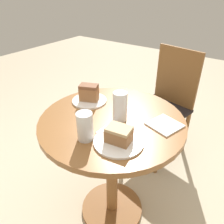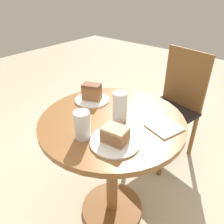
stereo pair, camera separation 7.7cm
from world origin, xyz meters
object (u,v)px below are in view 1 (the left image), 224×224
Objects in this scene: cake_slice_far at (89,93)px; glass_lemonade at (85,128)px; plate_near at (119,142)px; glass_water at (120,108)px; cake_slice_near at (119,134)px; plate_far at (89,100)px; chair at (163,103)px.

glass_lemonade reaches higher than cake_slice_far.
plate_near is 0.20m from glass_water.
glass_water reaches higher than glass_lemonade.
cake_slice_far is 0.80× the size of glass_water.
plate_near is at bearing -57.73° from glass_water.
plate_far is at bearing 148.44° from cake_slice_near.
cake_slice_near reaches higher than plate_far.
glass_water is (-0.10, 0.16, 0.06)m from plate_near.
chair is 6.82× the size of glass_lemonade.
cake_slice_near is 0.19m from glass_water.
glass_lemonade is at bearing -155.15° from plate_near.
glass_water is at bearing 122.27° from plate_near.
chair is 0.81m from plate_far.
plate_near is 1.46× the size of glass_water.
glass_water reaches higher than plate_near.
glass_water is at bearing -13.30° from plate_far.
glass_lemonade reaches higher than plate_near.
plate_far is 0.05m from cake_slice_far.
chair reaches higher than glass_water.
chair reaches higher than plate_near.
plate_far is at bearing -26.57° from cake_slice_far.
cake_slice_near is (0.00, 0.00, 0.04)m from plate_near.
cake_slice_near is 0.77× the size of glass_water.
cake_slice_near is at bearing -31.56° from cake_slice_far.
chair is 4.45× the size of plate_far.
glass_water is at bearing 80.81° from glass_lemonade.
cake_slice_near is at bearing 0.00° from plate_near.
cake_slice_far is (-0.36, 0.22, 0.05)m from plate_near.
chair is 7.68× the size of cake_slice_near.
plate_near is 0.16m from glass_lemonade.
chair is at bearing 75.56° from cake_slice_far.
glass_water reaches higher than cake_slice_far.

